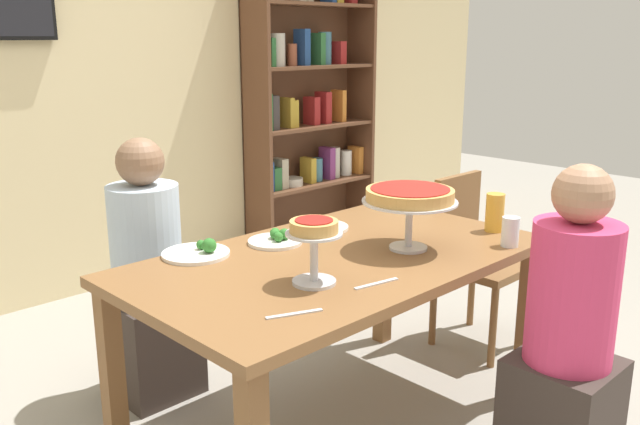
{
  "coord_description": "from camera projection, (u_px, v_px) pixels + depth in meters",
  "views": [
    {
      "loc": [
        -1.76,
        -1.71,
        1.55
      ],
      "look_at": [
        0.0,
        0.1,
        0.89
      ],
      "focal_mm": 37.86,
      "sensor_mm": 36.0,
      "label": 1
    }
  ],
  "objects": [
    {
      "name": "rear_partition",
      "position": [
        69.0,
        63.0,
        3.93
      ],
      "size": [
        8.0,
        0.12,
        2.8
      ],
      "primitive_type": "cube",
      "color": "beige",
      "rests_on": "ground_plane"
    },
    {
      "name": "dining_table",
      "position": [
        338.0,
        277.0,
        2.6
      ],
      "size": [
        1.63,
        0.93,
        0.74
      ],
      "color": "brown",
      "rests_on": "ground_plane"
    },
    {
      "name": "bookshelf",
      "position": [
        307.0,
        96.0,
        5.05
      ],
      "size": [
        1.1,
        0.3,
        2.21
      ],
      "color": "brown",
      "rests_on": "ground_plane"
    },
    {
      "name": "diner_far_left",
      "position": [
        149.0,
        289.0,
        2.92
      ],
      "size": [
        0.34,
        0.34,
        1.15
      ],
      "rotation": [
        0.0,
        0.0,
        -1.57
      ],
      "color": "#382D28",
      "rests_on": "ground_plane"
    },
    {
      "name": "diner_near_right",
      "position": [
        567.0,
        350.0,
        2.35
      ],
      "size": [
        0.34,
        0.34,
        1.15
      ],
      "rotation": [
        0.0,
        0.0,
        1.57
      ],
      "color": "#382D28",
      "rests_on": "ground_plane"
    },
    {
      "name": "chair_head_east",
      "position": [
        473.0,
        252.0,
        3.43
      ],
      "size": [
        0.4,
        0.4,
        0.87
      ],
      "rotation": [
        0.0,
        0.0,
        3.14
      ],
      "color": "brown",
      "rests_on": "ground_plane"
    },
    {
      "name": "deep_dish_pizza_stand",
      "position": [
        410.0,
        198.0,
        2.6
      ],
      "size": [
        0.37,
        0.37,
        0.25
      ],
      "color": "silver",
      "rests_on": "dining_table"
    },
    {
      "name": "personal_pizza_stand",
      "position": [
        314.0,
        238.0,
        2.24
      ],
      "size": [
        0.19,
        0.19,
        0.22
      ],
      "color": "silver",
      "rests_on": "dining_table"
    },
    {
      "name": "salad_plate_near_diner",
      "position": [
        322.0,
        226.0,
        2.91
      ],
      "size": [
        0.23,
        0.23,
        0.07
      ],
      "color": "white",
      "rests_on": "dining_table"
    },
    {
      "name": "salad_plate_far_diner",
      "position": [
        276.0,
        239.0,
        2.72
      ],
      "size": [
        0.22,
        0.22,
        0.06
      ],
      "color": "white",
      "rests_on": "dining_table"
    },
    {
      "name": "salad_plate_spare",
      "position": [
        198.0,
        252.0,
        2.57
      ],
      "size": [
        0.26,
        0.26,
        0.07
      ],
      "color": "white",
      "rests_on": "dining_table"
    },
    {
      "name": "beer_glass_amber_tall",
      "position": [
        495.0,
        212.0,
        2.88
      ],
      "size": [
        0.08,
        0.08,
        0.16
      ],
      "primitive_type": "cylinder",
      "color": "gold",
      "rests_on": "dining_table"
    },
    {
      "name": "water_glass_clear_near",
      "position": [
        510.0,
        232.0,
        2.67
      ],
      "size": [
        0.07,
        0.07,
        0.12
      ],
      "primitive_type": "cylinder",
      "color": "white",
      "rests_on": "dining_table"
    },
    {
      "name": "cutlery_fork_near",
      "position": [
        294.0,
        314.0,
        2.03
      ],
      "size": [
        0.17,
        0.08,
        0.0
      ],
      "primitive_type": "cube",
      "rotation": [
        0.0,
        0.0,
        -0.39
      ],
      "color": "silver",
      "rests_on": "dining_table"
    },
    {
      "name": "cutlery_knife_near",
      "position": [
        376.0,
        284.0,
        2.27
      ],
      "size": [
        0.18,
        0.05,
        0.0
      ],
      "primitive_type": "cube",
      "rotation": [
        0.0,
        0.0,
        -0.19
      ],
      "color": "silver",
      "rests_on": "dining_table"
    }
  ]
}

